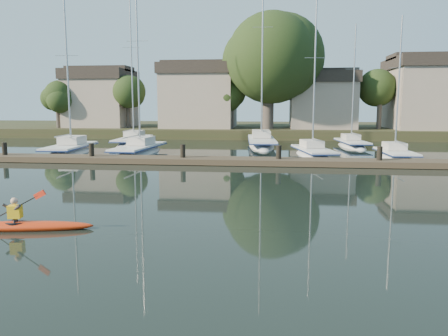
# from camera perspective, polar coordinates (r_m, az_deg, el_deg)

# --- Properties ---
(ground) EXTENTS (160.00, 160.00, 0.00)m
(ground) POSITION_cam_1_polar(r_m,az_deg,el_deg) (13.64, -5.17, -7.47)
(ground) COLOR black
(ground) RESTS_ON ground
(kayak) EXTENTS (4.32, 1.27, 1.37)m
(kayak) POSITION_cam_1_polar(r_m,az_deg,el_deg) (14.43, -25.10, -6.67)
(kayak) COLOR #D44010
(kayak) RESTS_ON ground
(dock) EXTENTS (34.00, 2.00, 1.80)m
(dock) POSITION_cam_1_polar(r_m,az_deg,el_deg) (27.21, 0.81, 0.95)
(dock) COLOR #433526
(dock) RESTS_ON ground
(sailboat_0) EXTENTS (2.92, 8.18, 12.72)m
(sailboat_0) POSITION_cam_1_polar(r_m,az_deg,el_deg) (35.18, -19.39, 1.49)
(sailboat_0) COLOR silver
(sailboat_0) RESTS_ON ground
(sailboat_1) EXTENTS (2.65, 8.87, 14.32)m
(sailboat_1) POSITION_cam_1_polar(r_m,az_deg,el_deg) (33.62, -11.00, 1.53)
(sailboat_1) COLOR silver
(sailboat_1) RESTS_ON ground
(sailboat_3) EXTENTS (3.29, 7.69, 12.03)m
(sailboat_3) POSITION_cam_1_polar(r_m,az_deg,el_deg) (32.08, 11.54, 1.22)
(sailboat_3) COLOR silver
(sailboat_3) RESTS_ON ground
(sailboat_4) EXTENTS (2.06, 6.34, 10.70)m
(sailboat_4) POSITION_cam_1_polar(r_m,az_deg,el_deg) (32.28, 21.44, 0.87)
(sailboat_4) COLOR silver
(sailboat_4) RESTS_ON ground
(sailboat_5) EXTENTS (2.60, 9.26, 15.17)m
(sailboat_5) POSITION_cam_1_polar(r_m,az_deg,el_deg) (41.70, -11.76, 2.82)
(sailboat_5) COLOR silver
(sailboat_5) RESTS_ON ground
(sailboat_6) EXTENTS (3.15, 11.30, 17.74)m
(sailboat_6) POSITION_cam_1_polar(r_m,az_deg,el_deg) (39.46, 4.89, 2.63)
(sailboat_6) COLOR silver
(sailboat_6) RESTS_ON ground
(sailboat_7) EXTENTS (2.55, 7.36, 11.64)m
(sailboat_7) POSITION_cam_1_polar(r_m,az_deg,el_deg) (39.99, 16.31, 2.45)
(sailboat_7) COLOR silver
(sailboat_7) RESTS_ON ground
(shore) EXTENTS (90.00, 25.25, 12.75)m
(shore) POSITION_cam_1_polar(r_m,az_deg,el_deg) (53.15, 5.45, 7.80)
(shore) COLOR #293118
(shore) RESTS_ON ground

